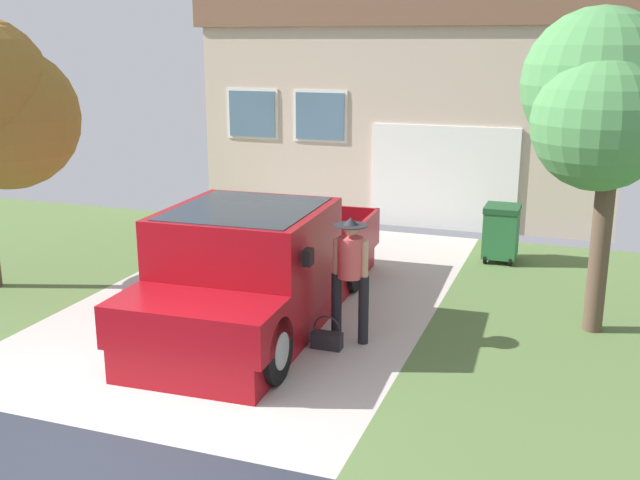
{
  "coord_description": "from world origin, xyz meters",
  "views": [
    {
      "loc": [
        4.48,
        -5.64,
        3.84
      ],
      "look_at": [
        1.29,
        3.23,
        1.32
      ],
      "focal_mm": 41.83,
      "sensor_mm": 36.0,
      "label": 1
    }
  ],
  "objects_px": {
    "person_with_hat": "(350,270)",
    "front_yard_tree": "(599,101)",
    "pickup_truck": "(254,272)",
    "handbag": "(327,339)",
    "house_with_garage": "(423,99)",
    "wheeled_trash_bin": "(501,231)"
  },
  "relations": [
    {
      "from": "front_yard_tree",
      "to": "wheeled_trash_bin",
      "type": "bearing_deg",
      "value": 115.87
    },
    {
      "from": "person_with_hat",
      "to": "wheeled_trash_bin",
      "type": "distance_m",
      "value": 4.71
    },
    {
      "from": "pickup_truck",
      "to": "front_yard_tree",
      "type": "bearing_deg",
      "value": -163.5
    },
    {
      "from": "person_with_hat",
      "to": "front_yard_tree",
      "type": "xyz_separation_m",
      "value": [
        2.83,
        1.57,
        2.11
      ]
    },
    {
      "from": "pickup_truck",
      "to": "house_with_garage",
      "type": "xyz_separation_m",
      "value": [
        0.38,
        8.89,
        1.75
      ]
    },
    {
      "from": "person_with_hat",
      "to": "house_with_garage",
      "type": "distance_m",
      "value": 9.2
    },
    {
      "from": "house_with_garage",
      "to": "pickup_truck",
      "type": "bearing_deg",
      "value": -92.45
    },
    {
      "from": "wheeled_trash_bin",
      "to": "pickup_truck",
      "type": "bearing_deg",
      "value": -123.25
    },
    {
      "from": "pickup_truck",
      "to": "person_with_hat",
      "type": "distance_m",
      "value": 1.45
    },
    {
      "from": "person_with_hat",
      "to": "handbag",
      "type": "bearing_deg",
      "value": 58.44
    },
    {
      "from": "wheeled_trash_bin",
      "to": "front_yard_tree",
      "type": "bearing_deg",
      "value": -64.13
    },
    {
      "from": "pickup_truck",
      "to": "wheeled_trash_bin",
      "type": "xyz_separation_m",
      "value": [
        2.85,
        4.35,
        -0.21
      ]
    },
    {
      "from": "person_with_hat",
      "to": "wheeled_trash_bin",
      "type": "bearing_deg",
      "value": -107.34
    },
    {
      "from": "handbag",
      "to": "wheeled_trash_bin",
      "type": "bearing_deg",
      "value": 71.26
    },
    {
      "from": "pickup_truck",
      "to": "handbag",
      "type": "distance_m",
      "value": 1.45
    },
    {
      "from": "pickup_truck",
      "to": "handbag",
      "type": "height_order",
      "value": "pickup_truck"
    },
    {
      "from": "front_yard_tree",
      "to": "pickup_truck",
      "type": "bearing_deg",
      "value": -161.25
    },
    {
      "from": "front_yard_tree",
      "to": "wheeled_trash_bin",
      "type": "height_order",
      "value": "front_yard_tree"
    },
    {
      "from": "wheeled_trash_bin",
      "to": "handbag",
      "type": "bearing_deg",
      "value": -108.74
    },
    {
      "from": "person_with_hat",
      "to": "house_with_garage",
      "type": "xyz_separation_m",
      "value": [
        -1.05,
        9.01,
        1.52
      ]
    },
    {
      "from": "front_yard_tree",
      "to": "wheeled_trash_bin",
      "type": "xyz_separation_m",
      "value": [
        -1.41,
        2.9,
        -2.54
      ]
    },
    {
      "from": "pickup_truck",
      "to": "handbag",
      "type": "bearing_deg",
      "value": 157.26
    }
  ]
}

